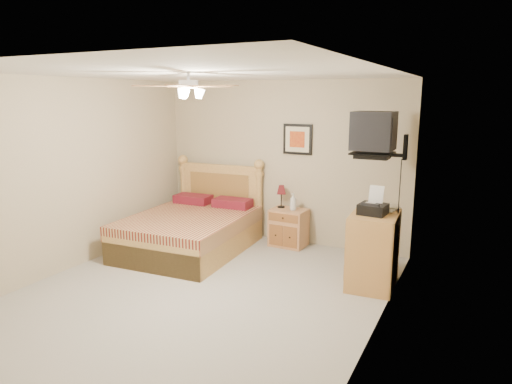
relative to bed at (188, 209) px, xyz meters
The scene contains 17 objects.
floor 1.63m from the bed, 48.62° to the right, with size 4.50×4.50×0.00m, color gray.
ceiling 2.38m from the bed, 48.62° to the right, with size 4.00×4.50×0.04m, color white.
wall_back 1.62m from the bed, 48.88° to the left, with size 4.00×0.04×2.50m, color tan.
wall_front 3.56m from the bed, 73.68° to the right, with size 4.00×0.04×2.50m, color tan.
wall_left 1.63m from the bed, 132.14° to the right, with size 0.04×4.50×2.50m, color tan.
wall_right 3.25m from the bed, 20.56° to the right, with size 0.04×4.50×2.50m, color tan.
bed is the anchor object (origin of this frame).
nightstand 1.55m from the bed, 35.86° to the left, with size 0.53×0.40×0.57m, color #A86B43.
table_lamp 1.43m from the bed, 41.62° to the left, with size 0.19×0.19×0.35m, color #591014, non-canonical shape.
lotion_bottle 1.56m from the bed, 33.80° to the left, with size 0.10×0.10×0.26m, color silver.
framed_picture 1.94m from the bed, 41.46° to the left, with size 0.46×0.04×0.46m, color black.
dresser 2.72m from the bed, ahead, with size 0.53×0.76×0.90m, color #BB813F.
fax_machine 2.73m from the bed, ahead, with size 0.31×0.32×0.32m, color black, non-canonical shape.
magazine_lower 2.74m from the bed, ahead, with size 0.21×0.28×0.03m, color #B8AC94.
magazine_upper 2.77m from the bed, ahead, with size 0.18×0.24×0.02m, color tan.
wall_tv 2.98m from the bed, ahead, with size 0.56×0.46×0.58m, color black, non-canonical shape.
ceiling_fan 2.38m from the bed, 53.23° to the right, with size 1.14×1.14×0.28m, color white, non-canonical shape.
Camera 1 is at (2.81, -4.23, 2.25)m, focal length 32.00 mm.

